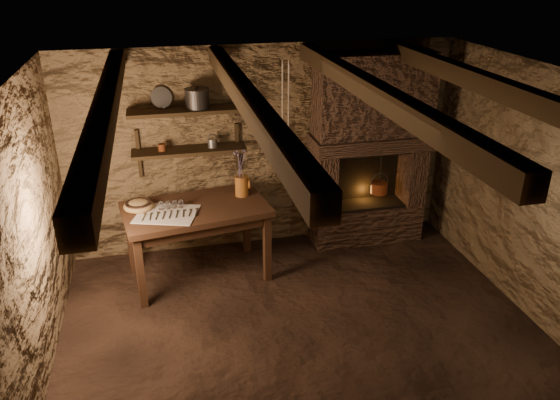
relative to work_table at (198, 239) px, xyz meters
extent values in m
plane|color=black|center=(0.86, -1.33, -0.46)|extent=(4.50, 4.50, 0.00)
cube|color=brown|center=(0.86, 0.67, 0.74)|extent=(4.50, 0.04, 2.40)
cube|color=brown|center=(0.86, -3.33, 0.74)|extent=(4.50, 0.04, 2.40)
cube|color=brown|center=(-1.39, -1.33, 0.74)|extent=(0.04, 4.00, 2.40)
cube|color=brown|center=(3.11, -1.33, 0.74)|extent=(0.04, 4.00, 2.40)
cube|color=black|center=(0.86, -1.33, 1.94)|extent=(4.50, 4.00, 0.04)
cube|color=black|center=(-0.64, -1.33, 1.85)|extent=(0.14, 3.95, 0.16)
cube|color=black|center=(0.36, -1.33, 1.85)|extent=(0.14, 3.95, 0.16)
cube|color=black|center=(1.36, -1.33, 1.85)|extent=(0.14, 3.95, 0.16)
cube|color=black|center=(2.36, -1.33, 1.85)|extent=(0.14, 3.95, 0.16)
cube|color=black|center=(0.01, 0.51, 0.84)|extent=(1.25, 0.30, 0.04)
cube|color=black|center=(0.01, 0.51, 1.29)|extent=(1.25, 0.30, 0.04)
cube|color=#3D291E|center=(2.11, 0.44, -0.23)|extent=(1.35, 0.45, 0.45)
cube|color=#3D291E|center=(1.54, 0.44, 0.37)|extent=(0.23, 0.45, 0.75)
cube|color=#3D291E|center=(2.67, 0.44, 0.37)|extent=(0.23, 0.45, 0.75)
cube|color=#3D291E|center=(2.11, 0.41, 0.82)|extent=(1.43, 0.51, 0.16)
cube|color=#3D291E|center=(2.11, 0.44, 1.37)|extent=(1.35, 0.45, 0.94)
cube|color=black|center=(2.11, 0.63, 0.37)|extent=(0.90, 0.06, 0.75)
cube|color=#362013|center=(0.00, 0.00, 0.36)|extent=(1.60, 1.07, 0.06)
cube|color=#362013|center=(0.00, 0.00, 0.27)|extent=(1.46, 0.92, 0.11)
cube|color=beige|center=(-0.30, -0.12, 0.40)|extent=(0.72, 0.65, 0.01)
cylinder|color=#AC6021|center=(0.53, 0.18, 0.51)|extent=(0.19, 0.19, 0.23)
torus|color=#AC6021|center=(0.60, 0.18, 0.53)|extent=(0.02, 0.12, 0.12)
ellipsoid|color=#9F7B45|center=(-0.58, 0.07, 0.43)|extent=(0.37, 0.37, 0.11)
cylinder|color=#2B2826|center=(0.13, 0.51, 1.41)|extent=(0.32, 0.32, 0.19)
cylinder|color=#A9AAA4|center=(-0.25, 0.61, 1.42)|extent=(0.25, 0.16, 0.23)
cylinder|color=#5A2612|center=(-0.29, 0.51, 0.90)|extent=(0.09, 0.09, 0.08)
cylinder|color=maroon|center=(2.24, 0.39, 0.23)|extent=(0.21, 0.21, 0.14)
torus|color=#2B2826|center=(2.24, 0.39, 0.32)|extent=(0.22, 0.01, 0.22)
cylinder|color=#2B2826|center=(2.24, 0.39, 0.48)|extent=(0.01, 0.01, 0.44)
camera|label=1|loc=(-0.29, -5.27, 2.83)|focal=35.00mm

